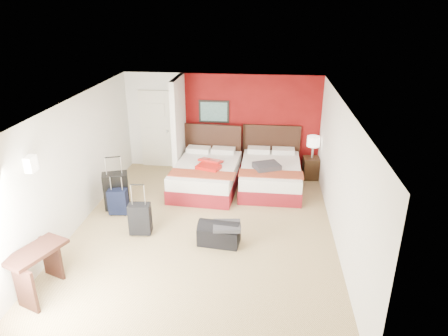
# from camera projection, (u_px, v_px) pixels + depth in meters

# --- Properties ---
(ground) EXTENTS (6.50, 6.50, 0.00)m
(ground) POSITION_uv_depth(u_px,v_px,m) (204.00, 230.00, 8.01)
(ground) COLOR tan
(ground) RESTS_ON ground
(room_walls) EXTENTS (5.02, 6.52, 2.50)m
(room_walls) POSITION_uv_depth(u_px,v_px,m) (150.00, 143.00, 8.97)
(room_walls) COLOR white
(room_walls) RESTS_ON ground
(red_accent_panel) EXTENTS (3.50, 0.04, 2.50)m
(red_accent_panel) POSITION_uv_depth(u_px,v_px,m) (251.00, 124.00, 10.43)
(red_accent_panel) COLOR maroon
(red_accent_panel) RESTS_ON ground
(partition_wall) EXTENTS (0.12, 1.20, 2.50)m
(partition_wall) POSITION_uv_depth(u_px,v_px,m) (179.00, 128.00, 10.03)
(partition_wall) COLOR silver
(partition_wall) RESTS_ON ground
(entry_door) EXTENTS (0.82, 0.06, 2.05)m
(entry_door) POSITION_uv_depth(u_px,v_px,m) (156.00, 129.00, 10.73)
(entry_door) COLOR silver
(entry_door) RESTS_ON ground
(bed_left) EXTENTS (1.57, 2.14, 0.62)m
(bed_left) POSITION_uv_depth(u_px,v_px,m) (206.00, 176.00, 9.67)
(bed_left) COLOR white
(bed_left) RESTS_ON ground
(bed_right) EXTENTS (1.42, 2.01, 0.60)m
(bed_right) POSITION_uv_depth(u_px,v_px,m) (270.00, 176.00, 9.70)
(bed_right) COLOR white
(bed_right) RESTS_ON ground
(red_suitcase_open) EXTENTS (0.72, 0.84, 0.09)m
(red_suitcase_open) POSITION_uv_depth(u_px,v_px,m) (210.00, 164.00, 9.43)
(red_suitcase_open) COLOR red
(red_suitcase_open) RESTS_ON bed_left
(jacket_bundle) EXTENTS (0.69, 0.63, 0.13)m
(jacket_bundle) POSITION_uv_depth(u_px,v_px,m) (267.00, 166.00, 9.29)
(jacket_bundle) COLOR #3A393E
(jacket_bundle) RESTS_ON bed_right
(nightstand) EXTENTS (0.42, 0.42, 0.54)m
(nightstand) POSITION_uv_depth(u_px,v_px,m) (311.00, 168.00, 10.23)
(nightstand) COLOR #301E10
(nightstand) RESTS_ON ground
(table_lamp) EXTENTS (0.38, 0.38, 0.55)m
(table_lamp) POSITION_uv_depth(u_px,v_px,m) (313.00, 147.00, 10.02)
(table_lamp) COLOR silver
(table_lamp) RESTS_ON nightstand
(suitcase_black) EXTENTS (0.60, 0.48, 0.78)m
(suitcase_black) POSITION_uv_depth(u_px,v_px,m) (116.00, 192.00, 8.69)
(suitcase_black) COLOR black
(suitcase_black) RESTS_ON ground
(suitcase_charcoal) EXTENTS (0.43, 0.28, 0.60)m
(suitcase_charcoal) POSITION_uv_depth(u_px,v_px,m) (140.00, 220.00, 7.76)
(suitcase_charcoal) COLOR black
(suitcase_charcoal) RESTS_ON ground
(suitcase_navy) EXTENTS (0.40, 0.26, 0.53)m
(suitcase_navy) POSITION_uv_depth(u_px,v_px,m) (118.00, 203.00, 8.50)
(suitcase_navy) COLOR black
(suitcase_navy) RESTS_ON ground
(duffel_bag) EXTENTS (0.79, 0.48, 0.38)m
(duffel_bag) POSITION_uv_depth(u_px,v_px,m) (219.00, 235.00, 7.49)
(duffel_bag) COLOR black
(duffel_bag) RESTS_ON ground
(jacket_draped) EXTENTS (0.53, 0.46, 0.07)m
(jacket_draped) POSITION_uv_depth(u_px,v_px,m) (227.00, 226.00, 7.35)
(jacket_draped) COLOR #35353A
(jacket_draped) RESTS_ON duffel_bag
(desk) EXTENTS (0.75, 1.01, 0.76)m
(desk) POSITION_uv_depth(u_px,v_px,m) (39.00, 271.00, 6.18)
(desk) COLOR black
(desk) RESTS_ON ground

